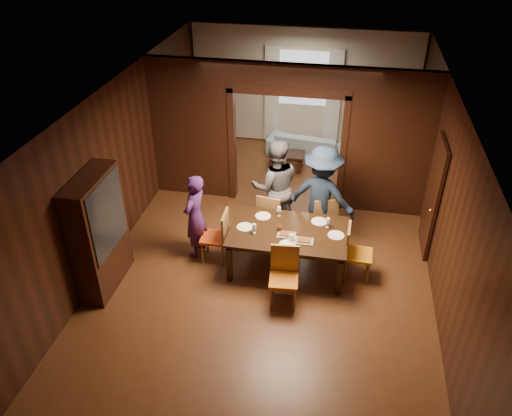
% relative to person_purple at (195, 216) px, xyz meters
% --- Properties ---
extents(floor, '(9.00, 9.00, 0.00)m').
position_rel_person_purple_xyz_m(floor, '(1.29, 0.45, -0.78)').
color(floor, '#582D18').
rests_on(floor, ground).
extents(ceiling, '(5.50, 9.00, 0.02)m').
position_rel_person_purple_xyz_m(ceiling, '(1.29, 0.45, 2.12)').
color(ceiling, silver).
rests_on(ceiling, room_walls).
extents(room_walls, '(5.52, 9.01, 2.90)m').
position_rel_person_purple_xyz_m(room_walls, '(1.29, 2.33, 0.72)').
color(room_walls, black).
rests_on(room_walls, floor).
extents(person_purple, '(0.49, 0.64, 1.56)m').
position_rel_person_purple_xyz_m(person_purple, '(0.00, 0.00, 0.00)').
color(person_purple, '#482160').
rests_on(person_purple, floor).
extents(person_grey, '(1.07, 0.93, 1.87)m').
position_rel_person_purple_xyz_m(person_grey, '(1.23, 1.00, 0.15)').
color(person_grey, '#4E4D54').
rests_on(person_grey, floor).
extents(person_navy, '(1.36, 0.97, 1.90)m').
position_rel_person_purple_xyz_m(person_navy, '(2.10, 0.81, 0.17)').
color(person_navy, '#162337').
rests_on(person_navy, floor).
extents(sofa, '(2.01, 1.02, 0.56)m').
position_rel_person_purple_xyz_m(sofa, '(1.54, 4.30, -0.50)').
color(sofa, '#9AC0CA').
rests_on(sofa, floor).
extents(serving_bowl, '(0.32, 0.32, 0.08)m').
position_rel_person_purple_xyz_m(serving_bowl, '(1.69, -0.04, 0.02)').
color(serving_bowl, black).
rests_on(serving_bowl, dining_table).
extents(dining_table, '(1.95, 1.21, 0.76)m').
position_rel_person_purple_xyz_m(dining_table, '(1.64, -0.09, -0.40)').
color(dining_table, black).
rests_on(dining_table, floor).
extents(coffee_table, '(0.80, 0.50, 0.40)m').
position_rel_person_purple_xyz_m(coffee_table, '(1.12, 3.47, -0.58)').
color(coffee_table, black).
rests_on(coffee_table, floor).
extents(chair_left, '(0.45, 0.45, 0.97)m').
position_rel_person_purple_xyz_m(chair_left, '(0.35, -0.10, -0.30)').
color(chair_left, '#CE4413').
rests_on(chair_left, floor).
extents(chair_right, '(0.45, 0.45, 0.97)m').
position_rel_person_purple_xyz_m(chair_right, '(2.82, -0.12, -0.30)').
color(chair_right, orange).
rests_on(chair_right, floor).
extents(chair_far_l, '(0.50, 0.50, 0.97)m').
position_rel_person_purple_xyz_m(chair_far_l, '(1.22, 0.73, -0.30)').
color(chair_far_l, '#BE7111').
rests_on(chair_far_l, floor).
extents(chair_far_r, '(0.56, 0.56, 0.97)m').
position_rel_person_purple_xyz_m(chair_far_r, '(2.14, 0.84, -0.30)').
color(chair_far_r, orange).
rests_on(chair_far_r, floor).
extents(chair_near, '(0.48, 0.48, 0.97)m').
position_rel_person_purple_xyz_m(chair_near, '(1.69, -0.97, -0.30)').
color(chair_near, orange).
rests_on(chair_near, floor).
extents(hutch, '(0.40, 1.20, 2.00)m').
position_rel_person_purple_xyz_m(hutch, '(-1.24, -1.05, 0.22)').
color(hutch, black).
rests_on(hutch, floor).
extents(door_right, '(0.06, 0.90, 2.10)m').
position_rel_person_purple_xyz_m(door_right, '(3.99, 0.95, 0.27)').
color(door_right, black).
rests_on(door_right, floor).
extents(window_far, '(1.20, 0.03, 1.30)m').
position_rel_person_purple_xyz_m(window_far, '(1.29, 4.89, 0.92)').
color(window_far, silver).
rests_on(window_far, back_wall).
extents(curtain_left, '(0.35, 0.06, 2.40)m').
position_rel_person_purple_xyz_m(curtain_left, '(0.54, 4.85, 0.47)').
color(curtain_left, white).
rests_on(curtain_left, back_wall).
extents(curtain_right, '(0.35, 0.06, 2.40)m').
position_rel_person_purple_xyz_m(curtain_right, '(2.04, 4.85, 0.47)').
color(curtain_right, white).
rests_on(curtain_right, back_wall).
extents(plate_left, '(0.27, 0.27, 0.01)m').
position_rel_person_purple_xyz_m(plate_left, '(0.90, -0.13, -0.02)').
color(plate_left, white).
rests_on(plate_left, dining_table).
extents(plate_far_l, '(0.27, 0.27, 0.01)m').
position_rel_person_purple_xyz_m(plate_far_l, '(1.14, 0.25, -0.02)').
color(plate_far_l, white).
rests_on(plate_far_l, dining_table).
extents(plate_far_r, '(0.27, 0.27, 0.01)m').
position_rel_person_purple_xyz_m(plate_far_r, '(2.11, 0.26, -0.02)').
color(plate_far_r, white).
rests_on(plate_far_r, dining_table).
extents(plate_right, '(0.27, 0.27, 0.01)m').
position_rel_person_purple_xyz_m(plate_right, '(2.42, -0.08, -0.02)').
color(plate_right, white).
rests_on(plate_right, dining_table).
extents(plate_near, '(0.27, 0.27, 0.01)m').
position_rel_person_purple_xyz_m(plate_near, '(1.67, -0.49, -0.02)').
color(plate_near, white).
rests_on(plate_near, dining_table).
extents(platter_a, '(0.30, 0.20, 0.04)m').
position_rel_person_purple_xyz_m(platter_a, '(1.62, -0.23, -0.00)').
color(platter_a, gray).
rests_on(platter_a, dining_table).
extents(platter_b, '(0.30, 0.20, 0.04)m').
position_rel_person_purple_xyz_m(platter_b, '(1.92, -0.34, -0.00)').
color(platter_b, gray).
rests_on(platter_b, dining_table).
extents(wineglass_left, '(0.08, 0.08, 0.18)m').
position_rel_person_purple_xyz_m(wineglass_left, '(1.09, -0.26, 0.07)').
color(wineglass_left, white).
rests_on(wineglass_left, dining_table).
extents(wineglass_far, '(0.08, 0.08, 0.18)m').
position_rel_person_purple_xyz_m(wineglass_far, '(1.41, 0.32, 0.07)').
color(wineglass_far, white).
rests_on(wineglass_far, dining_table).
extents(wineglass_right, '(0.08, 0.08, 0.18)m').
position_rel_person_purple_xyz_m(wineglass_right, '(2.26, 0.13, 0.07)').
color(wineglass_right, white).
rests_on(wineglass_right, dining_table).
extents(tumbler, '(0.07, 0.07, 0.14)m').
position_rel_person_purple_xyz_m(tumbler, '(1.71, -0.38, 0.05)').
color(tumbler, silver).
rests_on(tumbler, dining_table).
extents(condiment_jar, '(0.08, 0.08, 0.11)m').
position_rel_person_purple_xyz_m(condiment_jar, '(1.49, -0.13, 0.03)').
color(condiment_jar, '#4D2411').
rests_on(condiment_jar, dining_table).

